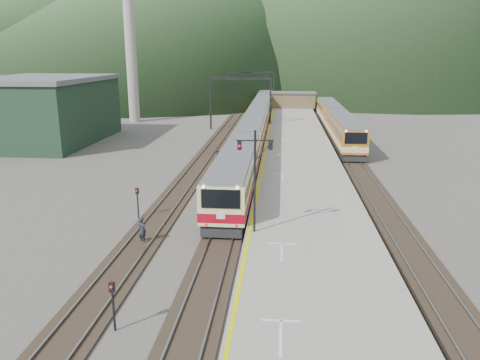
# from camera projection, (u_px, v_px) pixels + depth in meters

# --- Properties ---
(ground) EXTENTS (400.00, 400.00, 0.00)m
(ground) POSITION_uv_depth(u_px,v_px,m) (193.00, 327.00, 20.28)
(ground) COLOR #47423D
(ground) RESTS_ON ground
(track_main) EXTENTS (2.60, 200.00, 0.23)m
(track_main) POSITION_uv_depth(u_px,v_px,m) (252.00, 148.00, 58.72)
(track_main) COLOR black
(track_main) RESTS_ON ground
(track_far) EXTENTS (2.60, 200.00, 0.23)m
(track_far) POSITION_uv_depth(u_px,v_px,m) (213.00, 147.00, 59.16)
(track_far) COLOR black
(track_far) RESTS_ON ground
(track_second) EXTENTS (2.60, 200.00, 0.23)m
(track_second) POSITION_uv_depth(u_px,v_px,m) (345.00, 149.00, 57.73)
(track_second) COLOR black
(track_second) RESTS_ON ground
(platform) EXTENTS (8.00, 100.00, 1.00)m
(platform) POSITION_uv_depth(u_px,v_px,m) (298.00, 148.00, 56.20)
(platform) COLOR gray
(platform) RESTS_ON ground
(gantry_near) EXTENTS (9.55, 0.25, 8.00)m
(gantry_near) POSITION_uv_depth(u_px,v_px,m) (240.00, 93.00, 71.96)
(gantry_near) COLOR black
(gantry_near) RESTS_ON ground
(gantry_far) EXTENTS (9.55, 0.25, 8.00)m
(gantry_far) POSITION_uv_depth(u_px,v_px,m) (251.00, 84.00, 96.00)
(gantry_far) COLOR black
(gantry_far) RESTS_ON ground
(warehouse) EXTENTS (14.50, 20.50, 8.60)m
(warehouse) POSITION_uv_depth(u_px,v_px,m) (43.00, 110.00, 61.97)
(warehouse) COLOR #193121
(warehouse) RESTS_ON ground
(smokestack) EXTENTS (1.80, 1.80, 30.00)m
(smokestack) POSITION_uv_depth(u_px,v_px,m) (130.00, 32.00, 77.89)
(smokestack) COLOR #9E998E
(smokestack) RESTS_ON ground
(station_shed) EXTENTS (9.40, 4.40, 3.10)m
(station_shed) POSITION_uv_depth(u_px,v_px,m) (292.00, 100.00, 94.13)
(station_shed) COLOR brown
(station_shed) RESTS_ON platform
(hill_a) EXTENTS (180.00, 180.00, 60.00)m
(hill_a) POSITION_uv_depth(u_px,v_px,m) (182.00, 9.00, 198.63)
(hill_a) COLOR #203F1B
(hill_a) RESTS_ON ground
(hill_d) EXTENTS (200.00, 200.00, 55.00)m
(hill_d) POSITION_uv_depth(u_px,v_px,m) (56.00, 24.00, 254.29)
(hill_d) COLOR #203F1B
(hill_d) RESTS_ON ground
(main_train) EXTENTS (2.96, 81.09, 3.61)m
(main_train) POSITION_uv_depth(u_px,v_px,m) (257.00, 121.00, 67.92)
(main_train) COLOR beige
(main_train) RESTS_ON track_main
(second_train) EXTENTS (2.84, 38.65, 3.46)m
(second_train) POSITION_uv_depth(u_px,v_px,m) (336.00, 121.00, 68.30)
(second_train) COLOR #B4681B
(second_train) RESTS_ON track_second
(signal_mast) EXTENTS (2.19, 0.41, 6.21)m
(signal_mast) POSITION_uv_depth(u_px,v_px,m) (255.00, 171.00, 27.46)
(signal_mast) COLOR black
(signal_mast) RESTS_ON platform
(short_signal_a) EXTENTS (0.24, 0.19, 2.27)m
(short_signal_a) POSITION_uv_depth(u_px,v_px,m) (113.00, 300.00, 19.62)
(short_signal_a) COLOR black
(short_signal_a) RESTS_ON ground
(short_signal_b) EXTENTS (0.23, 0.17, 2.27)m
(short_signal_b) POSITION_uv_depth(u_px,v_px,m) (217.00, 155.00, 47.55)
(short_signal_b) COLOR black
(short_signal_b) RESTS_ON ground
(short_signal_c) EXTENTS (0.24, 0.18, 2.27)m
(short_signal_c) POSITION_uv_depth(u_px,v_px,m) (138.00, 199.00, 33.28)
(short_signal_c) COLOR black
(short_signal_c) RESTS_ON ground
(worker) EXTENTS (0.75, 0.69, 1.71)m
(worker) POSITION_uv_depth(u_px,v_px,m) (142.00, 230.00, 29.05)
(worker) COLOR #1D222D
(worker) RESTS_ON ground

